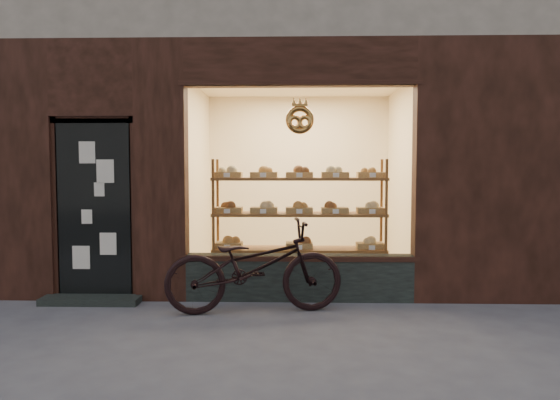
{
  "coord_description": "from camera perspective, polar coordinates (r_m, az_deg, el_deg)",
  "views": [
    {
      "loc": [
        0.4,
        -4.36,
        1.64
      ],
      "look_at": [
        0.22,
        2.0,
        1.22
      ],
      "focal_mm": 35.0,
      "sensor_mm": 36.0,
      "label": 1
    }
  ],
  "objects": [
    {
      "name": "bicycle",
      "position": [
        6.04,
        -2.73,
        -6.96
      ],
      "size": [
        2.04,
        1.0,
        1.02
      ],
      "primitive_type": "imported",
      "rotation": [
        0.0,
        0.0,
        1.74
      ],
      "color": "black",
      "rests_on": "ground"
    },
    {
      "name": "ground",
      "position": [
        4.67,
        -3.57,
        -16.73
      ],
      "size": [
        90.0,
        90.0,
        0.0
      ],
      "primitive_type": "plane",
      "color": "slate"
    },
    {
      "name": "display_shelf",
      "position": [
        6.95,
        2.02,
        -2.38
      ],
      "size": [
        2.2,
        0.45,
        1.7
      ],
      "color": "brown",
      "rests_on": "ground"
    }
  ]
}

